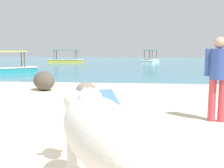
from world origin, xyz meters
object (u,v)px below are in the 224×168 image
at_px(boat_teal, 4,68).
at_px(boat_white, 151,60).
at_px(cow, 97,130).
at_px(person_standing, 218,73).
at_px(boat_yellow, 66,60).
at_px(deck_chair_far, 99,107).

relative_size(boat_teal, boat_white, 0.94).
xyz_separation_m(cow, person_standing, (1.88, 2.89, 0.26)).
bearing_deg(boat_teal, boat_yellow, -129.28).
xyz_separation_m(boat_white, boat_yellow, (-8.67, -0.43, 0.00)).
bearing_deg(person_standing, boat_white, -169.65).
height_order(cow, person_standing, person_standing).
distance_m(person_standing, boat_teal, 13.31).
xyz_separation_m(boat_teal, boat_white, (9.11, 12.05, 0.00)).
xyz_separation_m(deck_chair_far, person_standing, (2.20, 0.67, 0.56)).
bearing_deg(deck_chair_far, boat_yellow, -8.76).
relative_size(cow, boat_teal, 0.49).
xyz_separation_m(person_standing, boat_white, (-0.22, 21.52, -0.70)).
relative_size(person_standing, boat_teal, 0.45).
xyz_separation_m(cow, boat_yellow, (-7.01, 23.97, -0.43)).
relative_size(boat_white, boat_yellow, 1.04).
bearing_deg(boat_teal, cow, 83.97).
height_order(person_standing, boat_yellow, person_standing).
bearing_deg(boat_yellow, person_standing, -67.75).
distance_m(boat_teal, boat_yellow, 11.63).
height_order(boat_white, boat_yellow, same).
bearing_deg(boat_white, cow, -168.74).
relative_size(person_standing, boat_yellow, 0.44).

